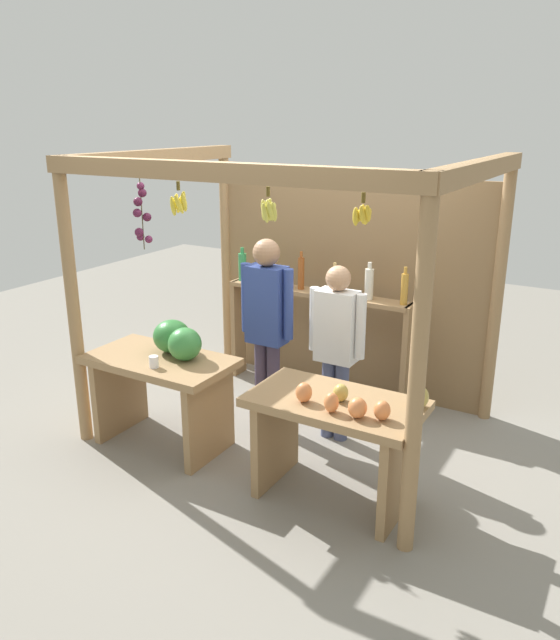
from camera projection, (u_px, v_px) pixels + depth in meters
name	position (u px, v px, depth m)	size (l,w,h in m)	color
ground_plane	(292.00, 427.00, 5.38)	(12.00, 12.00, 0.00)	gray
market_stall	(318.00, 264.00, 5.33)	(2.88, 2.17, 2.27)	#99754C
fruit_counter_left	(166.00, 370.00, 4.93)	(1.16, 0.66, 1.01)	#99754C
fruit_counter_right	(336.00, 427.00, 4.19)	(1.17, 0.64, 0.89)	#99754C
bottle_shelf_unit	(316.00, 313.00, 5.85)	(1.84, 0.22, 1.36)	#99754C
vendor_man	(267.00, 317.00, 5.11)	(0.48, 0.22, 1.62)	#43384E
vendor_woman	(337.00, 339.00, 4.94)	(0.48, 0.20, 1.46)	#495277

